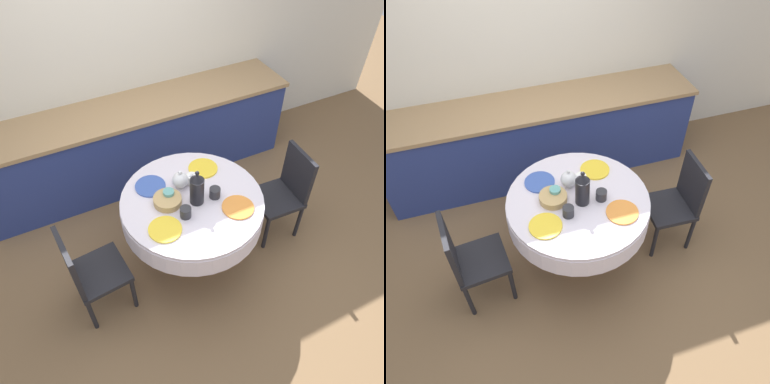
% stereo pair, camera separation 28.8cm
% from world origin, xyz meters
% --- Properties ---
extents(ground_plane, '(12.00, 12.00, 0.00)m').
position_xyz_m(ground_plane, '(0.00, 0.00, 0.00)').
color(ground_plane, brown).
extents(wall_back, '(7.00, 0.05, 2.60)m').
position_xyz_m(wall_back, '(0.00, 1.60, 1.30)').
color(wall_back, silver).
rests_on(wall_back, ground_plane).
extents(kitchen_counter, '(3.24, 0.64, 0.89)m').
position_xyz_m(kitchen_counter, '(0.00, 1.27, 0.45)').
color(kitchen_counter, navy).
rests_on(kitchen_counter, ground_plane).
extents(dining_table, '(1.14, 1.14, 0.77)m').
position_xyz_m(dining_table, '(0.00, 0.00, 0.64)').
color(dining_table, tan).
rests_on(dining_table, ground_plane).
extents(chair_left, '(0.42, 0.42, 0.90)m').
position_xyz_m(chair_left, '(0.91, -0.05, 0.50)').
color(chair_left, black).
rests_on(chair_left, ground_plane).
extents(chair_right, '(0.44, 0.44, 0.90)m').
position_xyz_m(chair_right, '(-0.91, -0.09, 0.50)').
color(chair_right, black).
rests_on(chair_right, ground_plane).
extents(plate_near_left, '(0.25, 0.25, 0.01)m').
position_xyz_m(plate_near_left, '(-0.31, -0.19, 0.78)').
color(plate_near_left, yellow).
rests_on(plate_near_left, dining_table).
extents(cup_near_left, '(0.09, 0.09, 0.09)m').
position_xyz_m(cup_near_left, '(-0.12, -0.14, 0.82)').
color(cup_near_left, '#28282D').
rests_on(cup_near_left, dining_table).
extents(plate_near_right, '(0.25, 0.25, 0.01)m').
position_xyz_m(plate_near_right, '(0.28, -0.24, 0.78)').
color(plate_near_right, orange).
rests_on(plate_near_right, dining_table).
extents(cup_near_right, '(0.09, 0.09, 0.09)m').
position_xyz_m(cup_near_right, '(0.17, -0.05, 0.82)').
color(cup_near_right, '#28282D').
rests_on(cup_near_right, dining_table).
extents(plate_far_left, '(0.25, 0.25, 0.01)m').
position_xyz_m(plate_far_left, '(-0.24, 0.27, 0.78)').
color(plate_far_left, '#3856AD').
rests_on(plate_far_left, dining_table).
extents(cup_far_left, '(0.09, 0.09, 0.09)m').
position_xyz_m(cup_far_left, '(-0.16, 0.08, 0.82)').
color(cup_far_left, '#5BA39E').
rests_on(cup_far_left, dining_table).
extents(plate_far_right, '(0.25, 0.25, 0.01)m').
position_xyz_m(plate_far_right, '(0.24, 0.27, 0.78)').
color(plate_far_right, yellow).
rests_on(plate_far_right, dining_table).
extents(cup_far_right, '(0.09, 0.09, 0.09)m').
position_xyz_m(cup_far_right, '(0.08, 0.16, 0.82)').
color(cup_far_right, white).
rests_on(cup_far_right, dining_table).
extents(coffee_carafe, '(0.11, 0.11, 0.32)m').
position_xyz_m(coffee_carafe, '(0.02, -0.04, 0.91)').
color(coffee_carafe, black).
rests_on(coffee_carafe, dining_table).
extents(teapot, '(0.18, 0.13, 0.17)m').
position_xyz_m(teapot, '(-0.02, 0.16, 0.85)').
color(teapot, white).
rests_on(teapot, dining_table).
extents(bread_basket, '(0.22, 0.22, 0.06)m').
position_xyz_m(bread_basket, '(-0.19, 0.05, 0.80)').
color(bread_basket, tan).
rests_on(bread_basket, dining_table).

